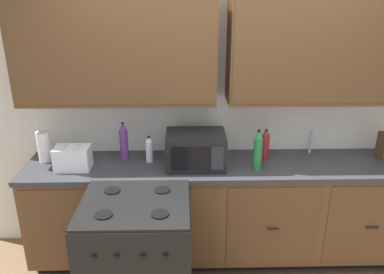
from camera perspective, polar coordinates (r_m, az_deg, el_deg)
The scene contains 11 objects.
wall_unit at distance 3.15m, azimuth 4.43°, elevation 9.85°, with size 4.44×0.40×2.48m.
counter_run at distance 3.41m, azimuth 4.18°, elevation -10.93°, with size 3.27×0.64×0.93m.
stove_range at distance 2.91m, azimuth -8.12°, elevation -17.72°, with size 0.76×0.68×0.95m.
microwave at distance 3.10m, azimuth 0.54°, elevation -1.91°, with size 0.48×0.37×0.28m.
toaster at distance 3.20m, azimuth -17.53°, elevation -3.03°, with size 0.28×0.18×0.19m.
sink_faucet at distance 3.52m, azimuth 17.43°, elevation -0.75°, with size 0.02×0.02×0.20m, color #B2B5BA.
paper_towel_roll at distance 3.42m, azimuth -21.34°, elevation -1.33°, with size 0.12×0.12×0.26m, color white.
bottle_clear at distance 3.20m, azimuth -6.44°, elevation -1.83°, with size 0.06×0.06×0.23m.
bottle_red at distance 3.27m, azimuth 10.99°, elevation -1.15°, with size 0.07×0.07×0.27m.
bottle_violet at distance 3.25m, azimuth -10.23°, elevation -0.70°, with size 0.07×0.07×0.33m.
bottle_green at distance 3.06m, azimuth 9.90°, elevation -2.00°, with size 0.07×0.07×0.34m.
Camera 1 is at (-0.31, -2.59, 2.27)m, focal length 35.40 mm.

